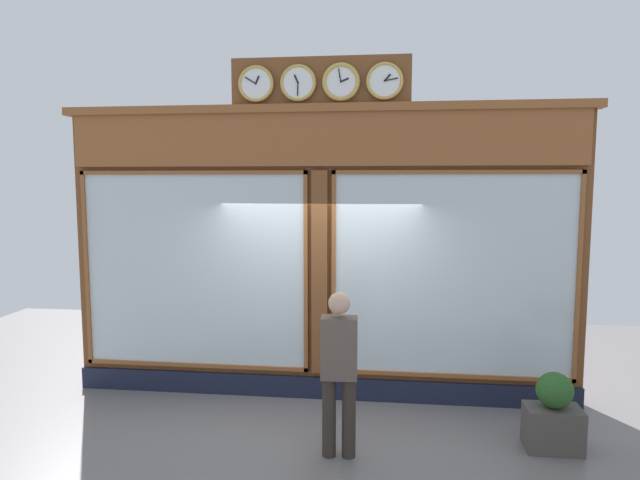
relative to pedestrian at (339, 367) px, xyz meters
The scene contains 4 objects.
shop_facade 1.91m from the pedestrian, 77.07° to the right, with size 6.57×0.42×4.28m.
pedestrian is the anchor object (origin of this frame).
planter_box 2.34m from the pedestrian, 169.67° to the right, with size 0.56×0.36×0.45m, color #4C4742.
planter_shrub 2.25m from the pedestrian, 169.67° to the right, with size 0.37×0.37×0.37m, color #285623.
Camera 1 is at (-0.81, 6.76, 2.77)m, focal length 30.75 mm.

